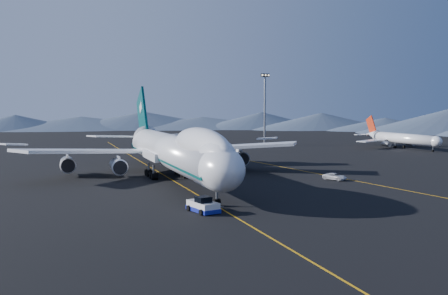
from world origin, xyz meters
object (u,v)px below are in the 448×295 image
object	(u,v)px
second_jet	(400,138)
floodlight_mast	(265,109)
service_van	(335,177)
boeing_747	(173,151)
pushback_tug	(203,207)

from	to	relation	value
second_jet	floodlight_mast	size ratio (longest dim) A/B	1.47
second_jet	service_van	size ratio (longest dim) A/B	8.11
second_jet	floodlight_mast	distance (m)	48.93
boeing_747	floodlight_mast	distance (m)	93.72
boeing_747	floodlight_mast	xyz separation A→B (m)	(53.73, 76.41, 7.59)
floodlight_mast	second_jet	bearing A→B (deg)	-36.97
pushback_tug	service_van	bearing A→B (deg)	16.80
pushback_tug	service_van	xyz separation A→B (m)	(33.00, 19.64, -0.04)
boeing_747	second_jet	xyz separation A→B (m)	(91.99, 47.62, -2.48)
pushback_tug	floodlight_mast	world-z (taller)	floodlight_mast
pushback_tug	floodlight_mast	size ratio (longest dim) A/B	0.21
pushback_tug	boeing_747	bearing A→B (deg)	70.24
pushback_tug	second_jet	xyz separation A→B (m)	(94.99, 77.15, 2.63)
pushback_tug	service_van	distance (m)	38.40
second_jet	service_van	xyz separation A→B (m)	(-61.99, -57.51, -2.67)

